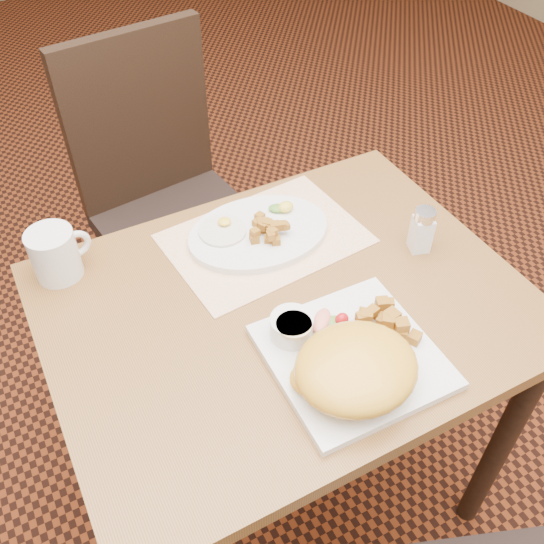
{
  "coord_description": "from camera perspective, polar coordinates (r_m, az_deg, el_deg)",
  "views": [
    {
      "loc": [
        -0.39,
        -0.68,
        1.6
      ],
      "look_at": [
        -0.02,
        0.02,
        0.82
      ],
      "focal_mm": 40.0,
      "sensor_mm": 36.0,
      "label": 1
    }
  ],
  "objects": [
    {
      "name": "garnish_ov",
      "position": [
        1.33,
        0.99,
        6.11
      ],
      "size": [
        0.06,
        0.05,
        0.02
      ],
      "color": "#387223",
      "rests_on": "plate_oval"
    },
    {
      "name": "home_fries_sq",
      "position": [
        1.1,
        10.81,
        -4.99
      ],
      "size": [
        0.1,
        0.12,
        0.04
      ],
      "color": "#AC6F1B",
      "rests_on": "plate_square"
    },
    {
      "name": "home_fries_ov",
      "position": [
        1.26,
        -0.42,
        4.15
      ],
      "size": [
        0.09,
        0.11,
        0.03
      ],
      "color": "#AC6F1B",
      "rests_on": "plate_oval"
    },
    {
      "name": "plate_square",
      "position": [
        1.07,
        7.55,
        -7.88
      ],
      "size": [
        0.29,
        0.29,
        0.02
      ],
      "primitive_type": "cube",
      "rotation": [
        0.0,
        0.0,
        -0.02
      ],
      "color": "silver",
      "rests_on": "table"
    },
    {
      "name": "ramekin",
      "position": [
        1.07,
        1.87,
        -5.16
      ],
      "size": [
        0.08,
        0.08,
        0.04
      ],
      "color": "silver",
      "rests_on": "plate_square"
    },
    {
      "name": "plate_oval",
      "position": [
        1.29,
        -1.27,
        3.72
      ],
      "size": [
        0.32,
        0.24,
        0.02
      ],
      "primitive_type": null,
      "rotation": [
        0.0,
        0.0,
        -0.05
      ],
      "color": "silver",
      "rests_on": "placemat"
    },
    {
      "name": "coffee_mug",
      "position": [
        1.25,
        -19.7,
        1.63
      ],
      "size": [
        0.12,
        0.09,
        0.1
      ],
      "color": "silver",
      "rests_on": "table"
    },
    {
      "name": "chair_far",
      "position": [
        1.79,
        -10.0,
        7.53
      ],
      "size": [
        0.47,
        0.48,
        0.97
      ],
      "rotation": [
        0.0,
        0.0,
        3.27
      ],
      "color": "black",
      "rests_on": "ground"
    },
    {
      "name": "placemat",
      "position": [
        1.29,
        -0.67,
        3.17
      ],
      "size": [
        0.42,
        0.31,
        0.0
      ],
      "primitive_type": "cube",
      "rotation": [
        0.0,
        0.0,
        0.09
      ],
      "color": "white",
      "rests_on": "table"
    },
    {
      "name": "ground",
      "position": [
        1.78,
        0.97,
        -19.31
      ],
      "size": [
        8.0,
        8.0,
        0.0
      ],
      "primitive_type": "plane",
      "color": "black",
      "rests_on": "ground"
    },
    {
      "name": "salt_shaker",
      "position": [
        1.27,
        13.93,
        3.9
      ],
      "size": [
        0.05,
        0.05,
        0.1
      ],
      "color": "white",
      "rests_on": "table"
    },
    {
      "name": "garnish_sq",
      "position": [
        1.1,
        5.37,
        -4.57
      ],
      "size": [
        0.08,
        0.06,
        0.03
      ],
      "color": "#387223",
      "rests_on": "plate_square"
    },
    {
      "name": "fried_egg",
      "position": [
        1.28,
        -4.65,
        4.0
      ],
      "size": [
        0.1,
        0.1,
        0.02
      ],
      "color": "white",
      "rests_on": "plate_oval"
    },
    {
      "name": "hollandaise_mound",
      "position": [
        1.0,
        7.81,
        -9.01
      ],
      "size": [
        0.21,
        0.19,
        0.08
      ],
      "color": "gold",
      "rests_on": "plate_square"
    },
    {
      "name": "table",
      "position": [
        1.24,
        1.33,
        -6.19
      ],
      "size": [
        0.9,
        0.7,
        0.75
      ],
      "color": "brown",
      "rests_on": "ground"
    }
  ]
}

